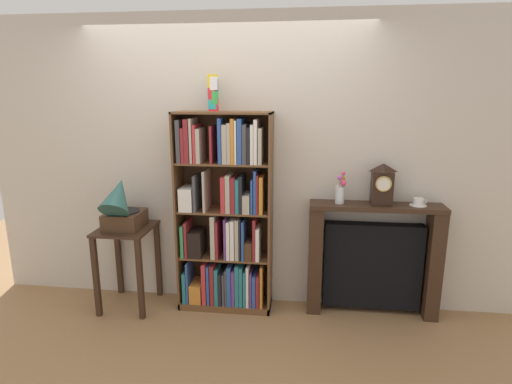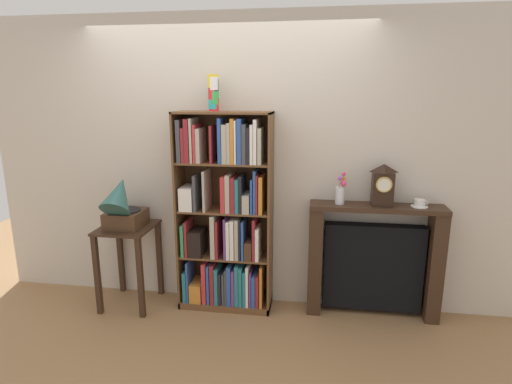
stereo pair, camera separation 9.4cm
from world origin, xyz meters
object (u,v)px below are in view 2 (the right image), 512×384
gramophone (122,205)px  mantel_clock (383,185)px  flower_vase (341,192)px  side_table_left (128,248)px  cup_stack (213,93)px  bookshelf (225,221)px  fireplace_mantel (373,261)px  teacup_with_saucer (419,203)px

gramophone → mantel_clock: bearing=4.8°
mantel_clock → flower_vase: bearing=179.8°
side_table_left → gramophone: bearing=-90.0°
side_table_left → cup_stack: bearing=8.6°
bookshelf → side_table_left: 0.93m
cup_stack → side_table_left: 1.60m
bookshelf → flower_vase: bearing=2.2°
cup_stack → fireplace_mantel: cup_stack is taller
cup_stack → fireplace_mantel: bearing=1.3°
gramophone → bookshelf: bearing=9.4°
mantel_clock → fireplace_mantel: bearing=141.8°
side_table_left → fireplace_mantel: size_ratio=0.67×
side_table_left → mantel_clock: mantel_clock is taller
bookshelf → mantel_clock: bearing=1.6°
cup_stack → flower_vase: bearing=0.5°
flower_vase → side_table_left: bearing=-176.1°
bookshelf → fireplace_mantel: size_ratio=1.58×
gramophone → flower_vase: 1.90m
bookshelf → teacup_with_saucer: 1.65m
bookshelf → mantel_clock: 1.38m
mantel_clock → teacup_with_saucer: 0.34m
fireplace_mantel → teacup_with_saucer: (0.33, -0.02, 0.54)m
side_table_left → gramophone: 0.43m
cup_stack → side_table_left: bearing=-171.4°
gramophone → teacup_with_saucer: (2.53, 0.19, 0.06)m
mantel_clock → flower_vase: 0.35m
side_table_left → flower_vase: (1.88, 0.13, 0.57)m
cup_stack → mantel_clock: size_ratio=0.85×
side_table_left → teacup_with_saucer: bearing=3.0°
side_table_left → flower_vase: 1.97m
cup_stack → mantel_clock: 1.61m
fireplace_mantel → teacup_with_saucer: bearing=-3.6°
fireplace_mantel → mantel_clock: (0.03, -0.02, 0.69)m
side_table_left → gramophone: (0.00, -0.06, 0.43)m
side_table_left → mantel_clock: 2.32m
gramophone → flower_vase: size_ratio=1.92×
fireplace_mantel → mantel_clock: bearing=-38.2°
flower_vase → teacup_with_saucer: (0.65, 0.00, -0.08)m
gramophone → teacup_with_saucer: bearing=4.3°
bookshelf → teacup_with_saucer: size_ratio=12.57×
cup_stack → mantel_clock: bearing=0.3°
cup_stack → gramophone: size_ratio=0.57×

